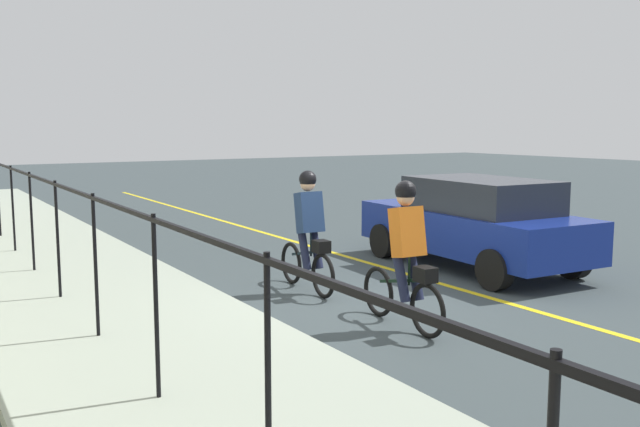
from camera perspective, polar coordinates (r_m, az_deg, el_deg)
ground_plane at (r=9.79m, az=4.33°, el=-7.37°), size 80.00×80.00×0.00m
lane_line_centre at (r=10.79m, az=11.25°, el=-6.10°), size 36.00×0.12×0.01m
sidewalk at (r=8.31m, az=-15.27°, el=-9.77°), size 40.00×3.20×0.15m
iron_fence at (r=8.90m, az=-19.86°, el=-0.39°), size 18.58×0.04×1.60m
cyclist_lead at (r=10.19m, az=-0.94°, el=-1.54°), size 1.71×0.38×1.83m
cyclist_follow at (r=8.41m, az=7.18°, el=-3.48°), size 1.71×0.38×1.83m
patrol_sedan at (r=12.24m, az=12.72°, el=-0.64°), size 4.49×2.11×1.58m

